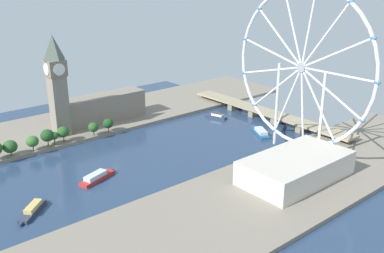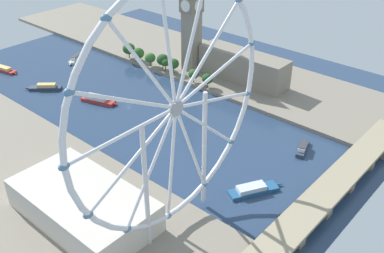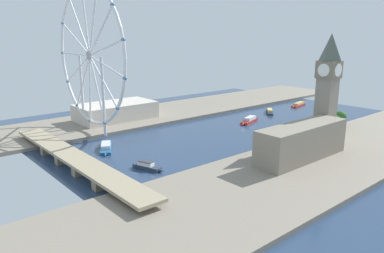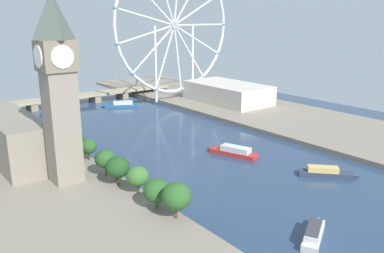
{
  "view_description": "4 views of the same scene",
  "coord_description": "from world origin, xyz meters",
  "px_view_note": "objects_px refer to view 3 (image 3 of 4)",
  "views": [
    {
      "loc": [
        271.21,
        -152.6,
        141.29
      ],
      "look_at": [
        -5.91,
        79.64,
        11.55
      ],
      "focal_mm": 41.77,
      "sensor_mm": 36.0,
      "label": 1
    },
    {
      "loc": [
        202.73,
        243.78,
        167.71
      ],
      "look_at": [
        1.36,
        67.53,
        7.95
      ],
      "focal_mm": 42.25,
      "sensor_mm": 36.0,
      "label": 2
    },
    {
      "loc": [
        -235.12,
        265.55,
        89.89
      ],
      "look_at": [
        9.21,
        57.73,
        9.14
      ],
      "focal_mm": 34.95,
      "sensor_mm": 36.0,
      "label": 3
    },
    {
      "loc": [
        -143.97,
        -181.57,
        78.78
      ],
      "look_at": [
        -7.01,
        -7.27,
        17.46
      ],
      "focal_mm": 37.51,
      "sensor_mm": 36.0,
      "label": 4
    }
  ],
  "objects_px": {
    "clock_tower": "(327,87)",
    "parliament_block": "(302,142)",
    "riverside_hall": "(116,111)",
    "tour_boat_1": "(147,166)",
    "ferris_wheel": "(90,56)",
    "tour_boat_2": "(298,105)",
    "tour_boat_4": "(270,111)",
    "tour_boat_5": "(249,120)",
    "tour_boat_0": "(106,147)",
    "tour_boat_3": "(328,115)",
    "river_bridge": "(75,159)"
  },
  "relations": [
    {
      "from": "riverside_hall",
      "to": "tour_boat_5",
      "type": "distance_m",
      "value": 138.25
    },
    {
      "from": "riverside_hall",
      "to": "tour_boat_1",
      "type": "bearing_deg",
      "value": 158.84
    },
    {
      "from": "ferris_wheel",
      "to": "river_bridge",
      "type": "distance_m",
      "value": 109.01
    },
    {
      "from": "parliament_block",
      "to": "tour_boat_5",
      "type": "height_order",
      "value": "parliament_block"
    },
    {
      "from": "ferris_wheel",
      "to": "tour_boat_5",
      "type": "relative_size",
      "value": 3.88
    },
    {
      "from": "ferris_wheel",
      "to": "tour_boat_1",
      "type": "relative_size",
      "value": 5.29
    },
    {
      "from": "tour_boat_2",
      "to": "tour_boat_4",
      "type": "xyz_separation_m",
      "value": [
        -3.64,
        62.37,
        0.13
      ]
    },
    {
      "from": "ferris_wheel",
      "to": "parliament_block",
      "type": "bearing_deg",
      "value": -154.97
    },
    {
      "from": "tour_boat_1",
      "to": "tour_boat_5",
      "type": "distance_m",
      "value": 163.24
    },
    {
      "from": "tour_boat_2",
      "to": "tour_boat_1",
      "type": "bearing_deg",
      "value": 2.35
    },
    {
      "from": "tour_boat_3",
      "to": "river_bridge",
      "type": "bearing_deg",
      "value": 56.57
    },
    {
      "from": "riverside_hall",
      "to": "river_bridge",
      "type": "distance_m",
      "value": 136.66
    },
    {
      "from": "clock_tower",
      "to": "ferris_wheel",
      "type": "relative_size",
      "value": 0.67
    },
    {
      "from": "clock_tower",
      "to": "riverside_hall",
      "type": "xyz_separation_m",
      "value": [
        184.78,
        86.46,
        -36.62
      ]
    },
    {
      "from": "parliament_block",
      "to": "river_bridge",
      "type": "xyz_separation_m",
      "value": [
        92.92,
        127.39,
        -9.18
      ]
    },
    {
      "from": "river_bridge",
      "to": "parliament_block",
      "type": "bearing_deg",
      "value": -126.11
    },
    {
      "from": "clock_tower",
      "to": "river_bridge",
      "type": "bearing_deg",
      "value": 65.15
    },
    {
      "from": "river_bridge",
      "to": "tour_boat_1",
      "type": "relative_size",
      "value": 7.74
    },
    {
      "from": "clock_tower",
      "to": "tour_boat_2",
      "type": "height_order",
      "value": "clock_tower"
    },
    {
      "from": "clock_tower",
      "to": "tour_boat_0",
      "type": "height_order",
      "value": "clock_tower"
    },
    {
      "from": "ferris_wheel",
      "to": "tour_boat_0",
      "type": "relative_size",
      "value": 3.91
    },
    {
      "from": "ferris_wheel",
      "to": "tour_boat_5",
      "type": "xyz_separation_m",
      "value": [
        -60.89,
        -142.46,
        -67.71
      ]
    },
    {
      "from": "riverside_hall",
      "to": "tour_boat_1",
      "type": "distance_m",
      "value": 147.88
    },
    {
      "from": "parliament_block",
      "to": "tour_boat_0",
      "type": "xyz_separation_m",
      "value": [
        116.81,
        91.82,
        -13.43
      ]
    },
    {
      "from": "riverside_hall",
      "to": "tour_boat_4",
      "type": "bearing_deg",
      "value": -116.24
    },
    {
      "from": "ferris_wheel",
      "to": "tour_boat_4",
      "type": "height_order",
      "value": "ferris_wheel"
    },
    {
      "from": "riverside_hall",
      "to": "tour_boat_4",
      "type": "distance_m",
      "value": 173.54
    },
    {
      "from": "tour_boat_3",
      "to": "tour_boat_1",
      "type": "bearing_deg",
      "value": 63.83
    },
    {
      "from": "tour_boat_0",
      "to": "tour_boat_2",
      "type": "distance_m",
      "value": 271.49
    },
    {
      "from": "parliament_block",
      "to": "tour_boat_2",
      "type": "xyz_separation_m",
      "value": [
        123.37,
        -179.59,
        -13.44
      ]
    },
    {
      "from": "tour_boat_1",
      "to": "riverside_hall",
      "type": "bearing_deg",
      "value": 140.34
    },
    {
      "from": "tour_boat_0",
      "to": "tour_boat_4",
      "type": "xyz_separation_m",
      "value": [
        2.93,
        -209.04,
        0.13
      ]
    },
    {
      "from": "ferris_wheel",
      "to": "tour_boat_0",
      "type": "distance_m",
      "value": 85.1
    },
    {
      "from": "parliament_block",
      "to": "tour_boat_1",
      "type": "bearing_deg",
      "value": 57.31
    },
    {
      "from": "tour_boat_3",
      "to": "parliament_block",
      "type": "bearing_deg",
      "value": 85.87
    },
    {
      "from": "parliament_block",
      "to": "tour_boat_1",
      "type": "distance_m",
      "value": 109.51
    },
    {
      "from": "tour_boat_2",
      "to": "tour_boat_0",
      "type": "bearing_deg",
      "value": -9.68
    },
    {
      "from": "tour_boat_0",
      "to": "tour_boat_5",
      "type": "height_order",
      "value": "tour_boat_5"
    },
    {
      "from": "parliament_block",
      "to": "tour_boat_5",
      "type": "bearing_deg",
      "value": -31.82
    },
    {
      "from": "parliament_block",
      "to": "tour_boat_0",
      "type": "height_order",
      "value": "parliament_block"
    },
    {
      "from": "tour_boat_3",
      "to": "tour_boat_5",
      "type": "relative_size",
      "value": 0.75
    },
    {
      "from": "clock_tower",
      "to": "ferris_wheel",
      "type": "distance_m",
      "value": 200.13
    },
    {
      "from": "riverside_hall",
      "to": "tour_boat_2",
      "type": "xyz_separation_m",
      "value": [
        -72.97,
        -217.8,
        -9.44
      ]
    },
    {
      "from": "river_bridge",
      "to": "tour_boat_0",
      "type": "xyz_separation_m",
      "value": [
        23.89,
        -35.57,
        -4.25
      ]
    },
    {
      "from": "clock_tower",
      "to": "tour_boat_2",
      "type": "distance_m",
      "value": 178.53
    },
    {
      "from": "parliament_block",
      "to": "clock_tower",
      "type": "bearing_deg",
      "value": -76.52
    },
    {
      "from": "riverside_hall",
      "to": "ferris_wheel",
      "type": "bearing_deg",
      "value": 127.97
    },
    {
      "from": "clock_tower",
      "to": "parliament_block",
      "type": "distance_m",
      "value": 59.39
    },
    {
      "from": "ferris_wheel",
      "to": "tour_boat_2",
      "type": "bearing_deg",
      "value": -99.37
    },
    {
      "from": "clock_tower",
      "to": "river_bridge",
      "type": "xyz_separation_m",
      "value": [
        81.36,
        175.64,
        -41.81
      ]
    }
  ]
}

